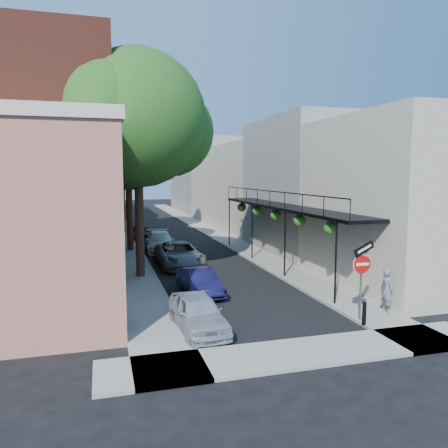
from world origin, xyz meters
TOP-DOWN VIEW (x-y plane):
  - ground at (0.00, 0.00)m, footprint 160.00×160.00m
  - road_surface at (0.00, 30.00)m, footprint 6.00×64.00m
  - sidewalk_left at (-4.00, 30.00)m, footprint 2.00×64.00m
  - sidewalk_right at (4.00, 30.00)m, footprint 2.00×64.00m
  - sidewalk_cross at (0.00, -1.00)m, footprint 12.00×2.00m
  - buildings_left at (-9.30, 28.76)m, footprint 10.10×59.10m
  - buildings_right at (8.99, 29.49)m, footprint 9.80×55.00m
  - sign_post at (3.16, 0.97)m, footprint 0.89×0.17m
  - bollard at (3.00, 0.50)m, footprint 0.14×0.14m
  - oak_near at (-3.37, 10.26)m, footprint 7.48×6.80m
  - oak_mid at (-3.42, 18.23)m, footprint 6.60×6.00m
  - oak_far at (-3.35, 27.27)m, footprint 7.70×7.00m
  - parked_car_a at (-2.60, 1.80)m, footprint 1.72×3.80m
  - parked_car_b at (-1.56, 6.16)m, footprint 1.65×3.58m
  - parked_car_c at (-1.40, 12.22)m, footprint 2.41×5.10m
  - parked_car_d at (-1.83, 17.38)m, footprint 2.13×4.74m
  - parked_car_e at (-2.60, 22.87)m, footprint 1.98×3.89m
  - pedestrian at (4.60, 1.45)m, footprint 0.43×0.63m

SIDE VIEW (x-z plane):
  - ground at x=0.00m, z-range 0.00..0.00m
  - road_surface at x=0.00m, z-range 0.00..0.01m
  - sidewalk_left at x=-4.00m, z-range 0.00..0.12m
  - sidewalk_right at x=4.00m, z-range 0.00..0.12m
  - sidewalk_cross at x=0.00m, z-range 0.00..0.12m
  - bollard at x=3.00m, z-range 0.12..0.92m
  - parked_car_b at x=-1.56m, z-range 0.00..1.14m
  - parked_car_a at x=-2.60m, z-range 0.00..1.27m
  - parked_car_e at x=-2.60m, z-range 0.00..1.27m
  - parked_car_d at x=-1.83m, z-range 0.00..1.35m
  - parked_car_c at x=-1.40m, z-range 0.00..1.41m
  - pedestrian at x=4.60m, z-range 0.12..1.81m
  - sign_post at x=3.16m, z-range 0.54..3.53m
  - buildings_right at x=8.99m, z-range -0.58..9.42m
  - buildings_left at x=-9.30m, z-range -1.06..10.94m
  - oak_mid at x=-3.42m, z-range 1.96..12.16m
  - oak_near at x=-3.37m, z-range 2.17..13.59m
  - oak_far at x=-3.35m, z-range 2.31..14.21m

